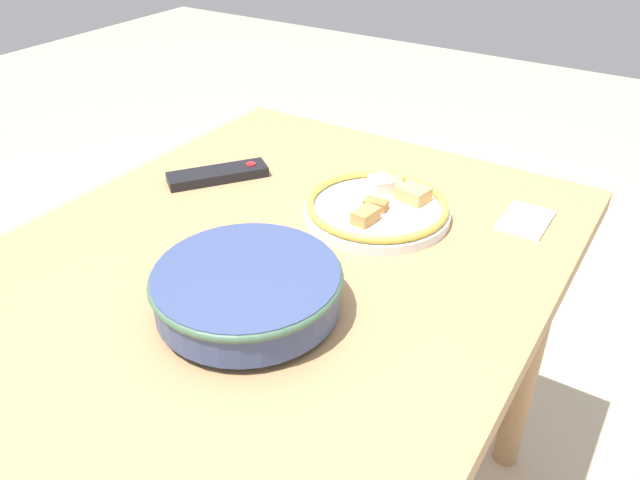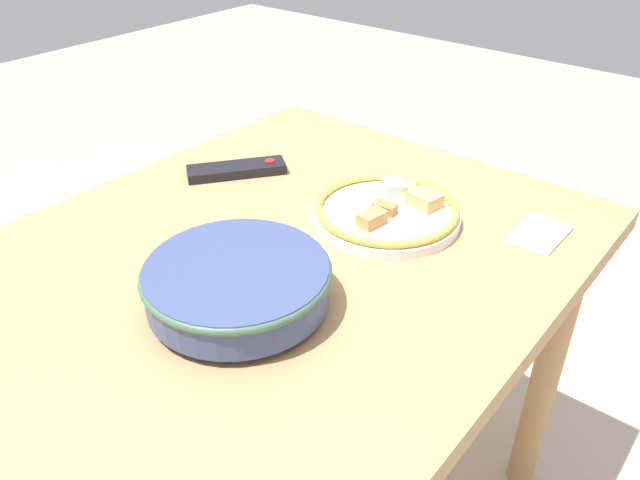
{
  "view_description": "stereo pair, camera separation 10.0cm",
  "coord_description": "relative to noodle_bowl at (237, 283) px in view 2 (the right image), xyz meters",
  "views": [
    {
      "loc": [
        -0.62,
        -0.53,
        1.33
      ],
      "look_at": [
        0.09,
        -0.07,
        0.8
      ],
      "focal_mm": 35.0,
      "sensor_mm": 36.0,
      "label": 1
    },
    {
      "loc": [
        -0.56,
        -0.61,
        1.33
      ],
      "look_at": [
        0.09,
        -0.07,
        0.8
      ],
      "focal_mm": 35.0,
      "sensor_mm": 36.0,
      "label": 2
    }
  ],
  "objects": [
    {
      "name": "noodle_bowl",
      "position": [
        0.0,
        0.0,
        0.0
      ],
      "size": [
        0.27,
        0.27,
        0.07
      ],
      "color": "#384775",
      "rests_on": "dining_table"
    },
    {
      "name": "dining_table",
      "position": [
        0.08,
        0.06,
        -0.14
      ],
      "size": [
        1.19,
        0.86,
        0.76
      ],
      "color": "tan",
      "rests_on": "ground_plane"
    },
    {
      "name": "folded_napkin",
      "position": [
        0.47,
        -0.26,
        -0.04
      ],
      "size": [
        0.11,
        0.08,
        0.01
      ],
      "color": "white",
      "rests_on": "dining_table"
    },
    {
      "name": "food_plate",
      "position": [
        0.35,
        -0.03,
        -0.03
      ],
      "size": [
        0.27,
        0.27,
        0.04
      ],
      "color": "white",
      "rests_on": "dining_table"
    },
    {
      "name": "tv_remote",
      "position": [
        0.3,
        0.31,
        -0.03
      ],
      "size": [
        0.19,
        0.16,
        0.02
      ],
      "rotation": [
        0.0,
        0.0,
        4.08
      ],
      "color": "black",
      "rests_on": "dining_table"
    }
  ]
}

